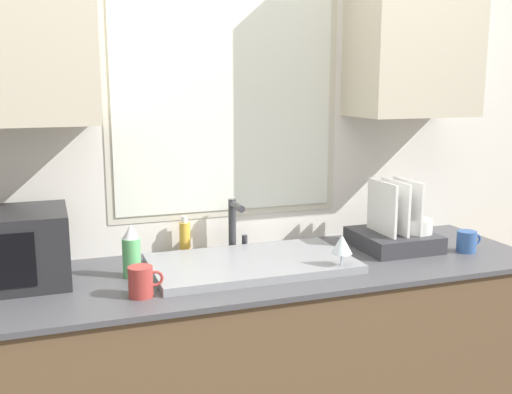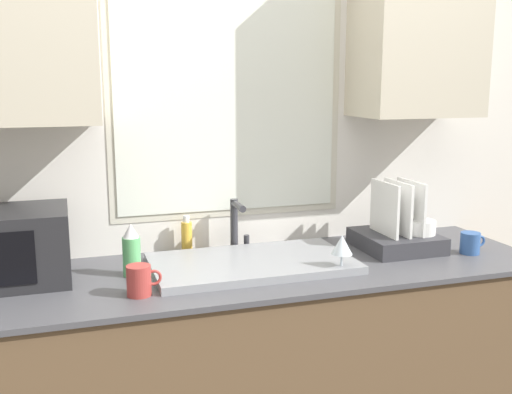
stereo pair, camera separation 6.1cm
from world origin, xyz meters
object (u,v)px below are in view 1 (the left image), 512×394
faucet (236,222)px  spray_bottle (131,252)px  dish_rack (396,233)px  soap_bottle (185,237)px  microwave (3,249)px  wine_glass (342,246)px  mug_near_sink (141,281)px

faucet → spray_bottle: bearing=-157.1°
dish_rack → soap_bottle: bearing=165.6°
soap_bottle → spray_bottle: bearing=-137.1°
spray_bottle → soap_bottle: (0.25, 0.23, -0.02)m
microwave → soap_bottle: 0.70m
faucet → wine_glass: bearing=-55.5°
spray_bottle → dish_rack: bearing=0.6°
dish_rack → soap_bottle: size_ratio=2.05×
mug_near_sink → soap_bottle: bearing=61.0°
dish_rack → soap_bottle: 0.89m
faucet → dish_rack: (0.66, -0.18, -0.06)m
mug_near_sink → spray_bottle: bearing=90.2°
dish_rack → spray_bottle: bearing=-179.4°
spray_bottle → soap_bottle: spray_bottle is taller
spray_bottle → mug_near_sink: 0.22m
faucet → soap_bottle: (-0.21, 0.04, -0.06)m
microwave → spray_bottle: (0.43, -0.06, -0.04)m
dish_rack → mug_near_sink: size_ratio=2.75×
spray_bottle → wine_glass: size_ratio=1.33×
microwave → dish_rack: (1.54, -0.05, -0.06)m
mug_near_sink → faucet: bearing=42.0°
soap_bottle → mug_near_sink: size_ratio=1.34×
soap_bottle → wine_glass: 0.66m
microwave → dish_rack: size_ratio=1.35×
dish_rack → wine_glass: 0.44m
soap_bottle → mug_near_sink: (-0.25, -0.45, -0.02)m
soap_bottle → mug_near_sink: 0.51m
microwave → wine_glass: (1.17, -0.28, -0.02)m
faucet → microwave: microwave is taller
microwave → faucet: bearing=8.4°
faucet → soap_bottle: bearing=169.2°
spray_bottle → microwave: bearing=171.8°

